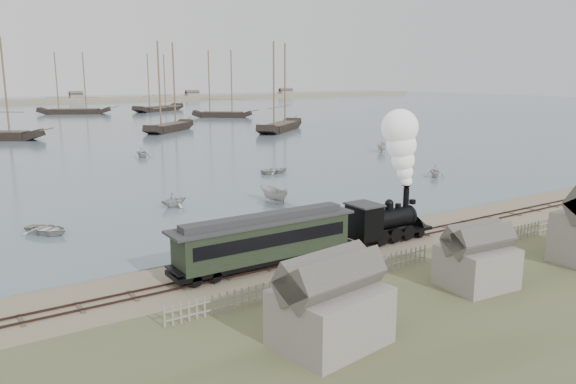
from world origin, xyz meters
TOP-DOWN VIEW (x-y plane):
  - ground at (0.00, 0.00)m, footprint 600.00×600.00m
  - harbor_water at (0.00, 170.00)m, footprint 600.00×336.00m
  - rail_track at (0.00, -2.00)m, footprint 120.00×1.80m
  - picket_fence_west at (-6.50, -7.00)m, footprint 19.00×0.10m
  - picket_fence_east at (12.50, -7.50)m, footprint 15.00×0.10m
  - shed_left at (-10.00, -13.00)m, footprint 5.00×4.00m
  - shed_mid at (2.00, -12.00)m, footprint 4.00×3.50m
  - locomotive at (5.21, -2.00)m, footprint 7.86×2.93m
  - passenger_coach at (-6.99, -2.00)m, footprint 13.23×2.55m
  - beached_dinghy at (-1.76, 0.19)m, footprint 4.95×5.33m
  - rowboat_0 at (-17.59, 14.52)m, footprint 4.76×4.50m
  - rowboat_1 at (-5.34, 17.88)m, footprint 2.77×3.09m
  - rowboat_2 at (4.02, 14.51)m, footprint 4.07×1.94m
  - rowboat_3 at (13.06, 28.57)m, footprint 2.78×3.87m
  - rowboat_4 at (28.45, 15.18)m, footprint 3.81×3.77m
  - rowboat_5 at (39.03, 36.42)m, footprint 4.00×3.64m
  - rowboat_7 at (3.46, 52.26)m, footprint 3.58×3.30m
  - schooner_3 at (22.66, 89.03)m, footprint 16.34×14.83m
  - schooner_4 at (44.50, 76.26)m, footprint 19.82×17.61m
  - schooner_5 at (52.06, 120.51)m, footprint 16.35×14.44m
  - schooner_8 at (18.37, 160.91)m, footprint 22.62×14.94m
  - schooner_9 at (47.19, 160.42)m, footprint 22.94×17.07m

SIDE VIEW (x-z plane):
  - ground at x=0.00m, z-range 0.00..0.00m
  - picket_fence_west at x=-6.50m, z-range -0.60..0.60m
  - picket_fence_east at x=12.50m, z-range -0.60..0.60m
  - shed_left at x=-10.00m, z-range -2.05..2.05m
  - shed_mid at x=2.00m, z-range -1.80..1.80m
  - harbor_water at x=0.00m, z-range 0.00..0.06m
  - rail_track at x=0.00m, z-range -0.04..0.12m
  - beached_dinghy at x=-1.76m, z-range 0.00..0.90m
  - rowboat_3 at x=13.06m, z-range 0.06..0.86m
  - rowboat_0 at x=-17.59m, z-range 0.06..0.86m
  - rowboat_1 at x=-5.34m, z-range 0.06..1.52m
  - rowboat_2 at x=4.02m, z-range 0.06..1.57m
  - rowboat_4 at x=28.45m, z-range 0.06..1.58m
  - rowboat_5 at x=39.03m, z-range 0.06..1.58m
  - rowboat_7 at x=3.46m, z-range 0.06..1.64m
  - passenger_coach at x=-6.99m, z-range 0.43..3.65m
  - locomotive at x=5.21m, z-range -0.39..9.41m
  - schooner_3 at x=22.66m, z-range 0.06..20.06m
  - schooner_4 at x=44.50m, z-range 0.06..20.06m
  - schooner_5 at x=52.06m, z-range 0.06..20.06m
  - schooner_8 at x=18.37m, z-range 0.06..20.06m
  - schooner_9 at x=47.19m, z-range 0.06..20.06m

